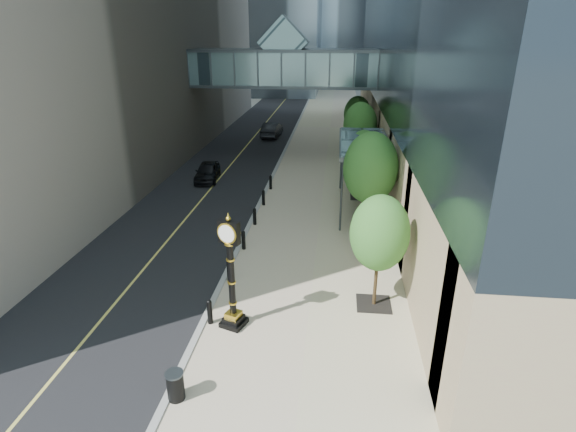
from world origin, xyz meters
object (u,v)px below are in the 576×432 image
(street_clock, at_px, (232,280))
(car_near, at_px, (207,171))
(pedestrian, at_px, (379,204))
(car_far, at_px, (272,130))
(trash_bin, at_px, (176,386))

(street_clock, xyz_separation_m, car_near, (-5.97, 17.71, -1.30))
(pedestrian, relative_size, car_near, 0.40)
(street_clock, xyz_separation_m, pedestrian, (6.29, 11.60, -1.14))
(car_near, relative_size, car_far, 0.86)
(trash_bin, relative_size, car_far, 0.19)
(street_clock, distance_m, pedestrian, 13.24)
(pedestrian, xyz_separation_m, car_far, (-9.59, 21.74, -0.07))
(pedestrian, height_order, car_near, pedestrian)
(car_near, bearing_deg, street_clock, -77.37)
(trash_bin, bearing_deg, car_far, 93.67)
(trash_bin, xyz_separation_m, car_far, (-2.39, 37.18, 0.27))
(trash_bin, height_order, car_near, car_near)
(street_clock, height_order, car_near, street_clock)
(pedestrian, xyz_separation_m, car_near, (-12.25, 6.11, -0.16))
(street_clock, relative_size, trash_bin, 4.96)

